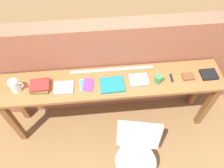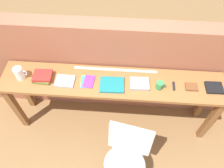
{
  "view_description": "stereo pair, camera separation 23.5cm",
  "coord_description": "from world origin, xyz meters",
  "px_view_note": "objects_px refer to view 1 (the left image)",
  "views": [
    {
      "loc": [
        -0.13,
        -1.14,
        2.79
      ],
      "look_at": [
        0.0,
        0.25,
        0.9
      ],
      "focal_mm": 35.0,
      "sensor_mm": 36.0,
      "label": 1
    },
    {
      "loc": [
        0.1,
        -1.15,
        2.79
      ],
      "look_at": [
        0.0,
        0.25,
        0.9
      ],
      "focal_mm": 35.0,
      "sensor_mm": 36.0,
      "label": 2
    }
  ],
  "objects_px": {
    "pitcher_white": "(15,86)",
    "multitool_folded": "(172,78)",
    "pamphlet_pile_colourful": "(86,85)",
    "mug": "(159,79)",
    "book_repair_rightmost": "(209,74)",
    "book_open_centre": "(112,85)",
    "leather_journal_brown": "(188,76)",
    "magazine_cycling": "(64,87)",
    "chair_white_moulded": "(137,153)",
    "book_stack_leftmost": "(40,86)"
  },
  "relations": [
    {
      "from": "mug",
      "to": "book_open_centre",
      "type": "bearing_deg",
      "value": -179.48
    },
    {
      "from": "pamphlet_pile_colourful",
      "to": "mug",
      "type": "distance_m",
      "value": 0.79
    },
    {
      "from": "multitool_folded",
      "to": "chair_white_moulded",
      "type": "bearing_deg",
      "value": -124.94
    },
    {
      "from": "pamphlet_pile_colourful",
      "to": "pitcher_white",
      "type": "bearing_deg",
      "value": 179.74
    },
    {
      "from": "mug",
      "to": "multitool_folded",
      "type": "bearing_deg",
      "value": 10.1
    },
    {
      "from": "chair_white_moulded",
      "to": "mug",
      "type": "relative_size",
      "value": 8.1
    },
    {
      "from": "pitcher_white",
      "to": "multitool_folded",
      "type": "relative_size",
      "value": 1.67
    },
    {
      "from": "magazine_cycling",
      "to": "book_repair_rightmost",
      "type": "relative_size",
      "value": 1.17
    },
    {
      "from": "pamphlet_pile_colourful",
      "to": "mug",
      "type": "relative_size",
      "value": 1.64
    },
    {
      "from": "book_stack_leftmost",
      "to": "magazine_cycling",
      "type": "distance_m",
      "value": 0.25
    },
    {
      "from": "pamphlet_pile_colourful",
      "to": "leather_journal_brown",
      "type": "xyz_separation_m",
      "value": [
        1.13,
        0.0,
        0.01
      ]
    },
    {
      "from": "leather_journal_brown",
      "to": "chair_white_moulded",
      "type": "bearing_deg",
      "value": -135.04
    },
    {
      "from": "pitcher_white",
      "to": "leather_journal_brown",
      "type": "relative_size",
      "value": 1.41
    },
    {
      "from": "book_open_centre",
      "to": "leather_journal_brown",
      "type": "height_order",
      "value": "leather_journal_brown"
    },
    {
      "from": "pamphlet_pile_colourful",
      "to": "book_repair_rightmost",
      "type": "distance_m",
      "value": 1.37
    },
    {
      "from": "book_open_centre",
      "to": "pitcher_white",
      "type": "bearing_deg",
      "value": 176.3
    },
    {
      "from": "magazine_cycling",
      "to": "pamphlet_pile_colourful",
      "type": "distance_m",
      "value": 0.24
    },
    {
      "from": "pamphlet_pile_colourful",
      "to": "mug",
      "type": "bearing_deg",
      "value": -1.84
    },
    {
      "from": "book_open_centre",
      "to": "multitool_folded",
      "type": "distance_m",
      "value": 0.66
    },
    {
      "from": "book_repair_rightmost",
      "to": "pitcher_white",
      "type": "bearing_deg",
      "value": 178.99
    },
    {
      "from": "pamphlet_pile_colourful",
      "to": "multitool_folded",
      "type": "relative_size",
      "value": 1.64
    },
    {
      "from": "chair_white_moulded",
      "to": "multitool_folded",
      "type": "relative_size",
      "value": 8.1
    },
    {
      "from": "pitcher_white",
      "to": "book_open_centre",
      "type": "distance_m",
      "value": 1.02
    },
    {
      "from": "mug",
      "to": "pitcher_white",
      "type": "bearing_deg",
      "value": 178.92
    },
    {
      "from": "pitcher_white",
      "to": "pamphlet_pile_colourful",
      "type": "height_order",
      "value": "pitcher_white"
    },
    {
      "from": "magazine_cycling",
      "to": "multitool_folded",
      "type": "distance_m",
      "value": 1.19
    },
    {
      "from": "leather_journal_brown",
      "to": "book_repair_rightmost",
      "type": "distance_m",
      "value": 0.24
    },
    {
      "from": "book_open_centre",
      "to": "mug",
      "type": "xyz_separation_m",
      "value": [
        0.5,
        0.0,
        0.03
      ]
    },
    {
      "from": "chair_white_moulded",
      "to": "book_open_centre",
      "type": "xyz_separation_m",
      "value": [
        -0.19,
        0.64,
        0.36
      ]
    },
    {
      "from": "leather_journal_brown",
      "to": "book_repair_rightmost",
      "type": "bearing_deg",
      "value": 0.41
    },
    {
      "from": "chair_white_moulded",
      "to": "pamphlet_pile_colourful",
      "type": "distance_m",
      "value": 0.9
    },
    {
      "from": "mug",
      "to": "book_stack_leftmost",
      "type": "bearing_deg",
      "value": 178.74
    },
    {
      "from": "pitcher_white",
      "to": "leather_journal_brown",
      "type": "xyz_separation_m",
      "value": [
        1.87,
        -0.0,
        -0.07
      ]
    },
    {
      "from": "mug",
      "to": "leather_journal_brown",
      "type": "bearing_deg",
      "value": 4.65
    },
    {
      "from": "pitcher_white",
      "to": "book_repair_rightmost",
      "type": "distance_m",
      "value": 2.11
    },
    {
      "from": "leather_journal_brown",
      "to": "book_repair_rightmost",
      "type": "height_order",
      "value": "book_repair_rightmost"
    },
    {
      "from": "book_open_centre",
      "to": "book_repair_rightmost",
      "type": "height_order",
      "value": "book_repair_rightmost"
    },
    {
      "from": "magazine_cycling",
      "to": "leather_journal_brown",
      "type": "bearing_deg",
      "value": 2.44
    },
    {
      "from": "chair_white_moulded",
      "to": "book_repair_rightmost",
      "type": "bearing_deg",
      "value": 37.04
    },
    {
      "from": "magazine_cycling",
      "to": "pitcher_white",
      "type": "bearing_deg",
      "value": 179.37
    },
    {
      "from": "magazine_cycling",
      "to": "mug",
      "type": "bearing_deg",
      "value": 1.14
    },
    {
      "from": "book_stack_leftmost",
      "to": "magazine_cycling",
      "type": "bearing_deg",
      "value": -4.37
    },
    {
      "from": "book_open_centre",
      "to": "leather_journal_brown",
      "type": "xyz_separation_m",
      "value": [
        0.85,
        0.03,
        0.0
      ]
    },
    {
      "from": "pitcher_white",
      "to": "multitool_folded",
      "type": "distance_m",
      "value": 1.68
    },
    {
      "from": "book_stack_leftmost",
      "to": "chair_white_moulded",
      "type": "bearing_deg",
      "value": -34.79
    },
    {
      "from": "magazine_cycling",
      "to": "book_stack_leftmost",
      "type": "bearing_deg",
      "value": 177.27
    },
    {
      "from": "pamphlet_pile_colourful",
      "to": "book_repair_rightmost",
      "type": "xyz_separation_m",
      "value": [
        1.37,
        0.01,
        0.01
      ]
    },
    {
      "from": "pitcher_white",
      "to": "book_open_centre",
      "type": "height_order",
      "value": "pitcher_white"
    },
    {
      "from": "pitcher_white",
      "to": "pamphlet_pile_colourful",
      "type": "xyz_separation_m",
      "value": [
        0.74,
        -0.0,
        -0.07
      ]
    },
    {
      "from": "pitcher_white",
      "to": "book_stack_leftmost",
      "type": "xyz_separation_m",
      "value": [
        0.24,
        -0.0,
        -0.04
      ]
    }
  ]
}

